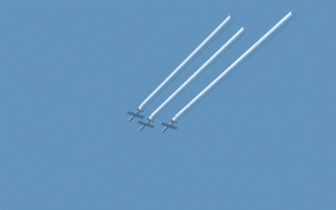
% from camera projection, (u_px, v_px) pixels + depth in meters
% --- Properties ---
extents(jet_lead, '(8.48, 12.35, 2.97)m').
position_uv_depth(jet_lead, '(145.00, 125.00, 269.04)').
color(jet_lead, slate).
extents(jet_left_wingman, '(8.48, 12.35, 2.97)m').
position_uv_depth(jet_left_wingman, '(134.00, 116.00, 259.72)').
color(jet_left_wingman, slate).
extents(jet_right_wingman, '(8.48, 12.35, 2.97)m').
position_uv_depth(jet_right_wingman, '(168.00, 127.00, 267.65)').
color(jet_right_wingman, slate).
extents(smoke_trail_lead, '(3.00, 70.16, 3.00)m').
position_uv_depth(smoke_trail_lead, '(194.00, 79.00, 240.72)').
color(smoke_trail_lead, white).
extents(smoke_trail_left_wingman, '(3.00, 67.47, 3.00)m').
position_uv_depth(smoke_trail_left_wingman, '(182.00, 68.00, 232.33)').
color(smoke_trail_left_wingman, white).
extents(smoke_trail_right_wingman, '(3.00, 80.20, 3.00)m').
position_uv_depth(smoke_trail_right_wingman, '(227.00, 74.00, 235.83)').
color(smoke_trail_right_wingman, white).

